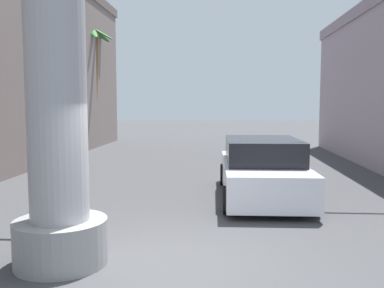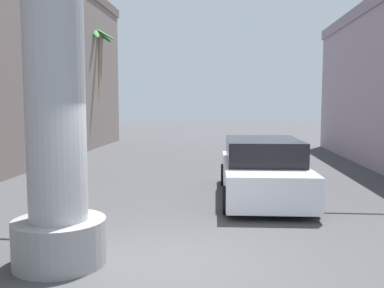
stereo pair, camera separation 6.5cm
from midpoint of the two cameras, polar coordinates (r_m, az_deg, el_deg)
name	(u,v)px [view 1 (the left image)]	position (r m, az deg, el deg)	size (l,w,h in m)	color
ground_plane	(203,168)	(16.57, 1.40, -3.16)	(86.83, 86.83, 0.00)	#424244
car_lead	(262,170)	(11.42, 9.17, -3.42)	(2.22, 4.98, 1.56)	black
palm_tree_far_left	(93,73)	(24.78, -13.11, 9.25)	(2.78, 2.69, 6.70)	brown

